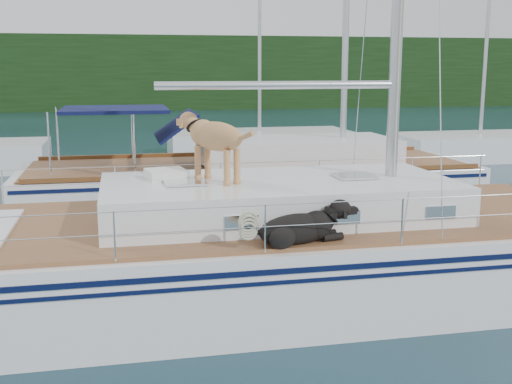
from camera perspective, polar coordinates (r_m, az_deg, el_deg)
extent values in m
plane|color=black|center=(9.91, -2.62, -9.46)|extent=(120.00, 120.00, 0.00)
cube|color=black|center=(54.18, -10.59, 10.37)|extent=(90.00, 3.00, 6.00)
cube|color=#595147|center=(55.46, -10.54, 7.90)|extent=(92.00, 1.00, 1.20)
cube|color=white|center=(9.74, -2.65, -6.70)|extent=(12.00, 3.80, 1.40)
cube|color=brown|center=(9.55, -2.69, -2.52)|extent=(11.52, 3.50, 0.06)
cube|color=white|center=(9.64, 1.99, -0.53)|extent=(5.20, 2.50, 0.55)
cylinder|color=silver|center=(9.45, 2.06, 9.47)|extent=(3.60, 0.12, 0.12)
cylinder|color=silver|center=(7.74, -0.62, -1.25)|extent=(10.56, 0.01, 0.01)
cylinder|color=silver|center=(11.13, -4.18, 2.50)|extent=(10.56, 0.01, 0.01)
cube|color=#1C35B4|center=(11.02, -9.24, -0.52)|extent=(0.66, 0.47, 0.05)
cube|color=silver|center=(9.74, -7.99, 1.56)|extent=(0.66, 0.58, 0.14)
torus|color=#BAB493|center=(7.81, -0.69, -2.65)|extent=(0.34, 0.13, 0.33)
cube|color=white|center=(15.92, -0.55, 0.12)|extent=(11.00, 3.50, 1.30)
cube|color=brown|center=(15.81, -0.56, 2.43)|extent=(10.56, 3.29, 0.06)
cube|color=white|center=(16.04, 3.65, 3.80)|extent=(4.80, 2.30, 0.55)
cube|color=#0E153B|center=(15.35, -12.45, 7.17)|extent=(2.40, 2.30, 0.08)
cube|color=white|center=(25.94, 0.31, 4.25)|extent=(7.20, 3.00, 1.10)
cylinder|color=silver|center=(25.88, 0.32, 16.66)|extent=(0.14, 0.14, 11.00)
cube|color=white|center=(26.12, 19.24, 3.69)|extent=(6.40, 3.00, 1.10)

